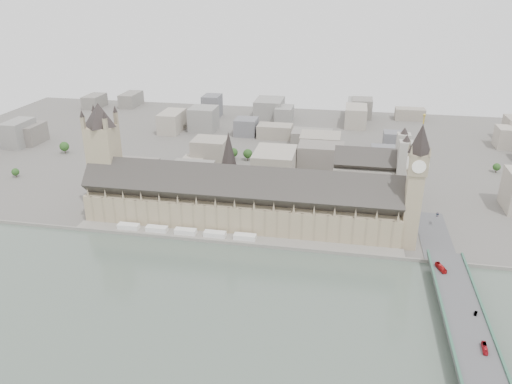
% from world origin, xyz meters
% --- Properties ---
extents(ground, '(900.00, 900.00, 0.00)m').
position_xyz_m(ground, '(0.00, 0.00, 0.00)').
color(ground, '#595651').
rests_on(ground, ground).
extents(river_thames, '(600.00, 600.00, 0.00)m').
position_xyz_m(river_thames, '(0.00, -165.00, 0.00)').
color(river_thames, '#465349').
rests_on(river_thames, ground).
extents(embankment_wall, '(600.00, 1.50, 3.00)m').
position_xyz_m(embankment_wall, '(0.00, -15.00, 1.50)').
color(embankment_wall, slate).
rests_on(embankment_wall, ground).
extents(river_terrace, '(270.00, 15.00, 2.00)m').
position_xyz_m(river_terrace, '(0.00, -7.50, 1.00)').
color(river_terrace, slate).
rests_on(river_terrace, ground).
extents(terrace_tents, '(118.00, 7.00, 4.00)m').
position_xyz_m(terrace_tents, '(-40.00, -7.00, 4.00)').
color(terrace_tents, white).
rests_on(terrace_tents, river_terrace).
extents(palace_of_westminster, '(265.00, 40.73, 55.44)m').
position_xyz_m(palace_of_westminster, '(0.00, 19.70, 22.71)').
color(palace_of_westminster, tan).
rests_on(palace_of_westminster, ground).
extents(elizabeth_tower, '(17.00, 17.00, 107.50)m').
position_xyz_m(elizabeth_tower, '(138.00, 8.00, 58.09)').
color(elizabeth_tower, tan).
rests_on(elizabeth_tower, ground).
extents(victoria_tower, '(30.00, 30.00, 100.00)m').
position_xyz_m(victoria_tower, '(-122.00, 26.00, 55.20)').
color(victoria_tower, tan).
rests_on(victoria_tower, ground).
extents(central_tower, '(13.00, 13.00, 48.00)m').
position_xyz_m(central_tower, '(-10.00, 26.00, 57.92)').
color(central_tower, gray).
rests_on(central_tower, ground).
extents(westminster_bridge, '(25.00, 325.00, 10.25)m').
position_xyz_m(westminster_bridge, '(162.00, -87.50, 5.12)').
color(westminster_bridge, '#474749').
rests_on(westminster_bridge, ground).
extents(bridge_parapets, '(25.00, 235.00, 1.15)m').
position_xyz_m(bridge_parapets, '(162.00, -132.00, 10.82)').
color(bridge_parapets, '#36624D').
rests_on(bridge_parapets, westminster_bridge).
extents(westminster_abbey, '(68.00, 36.00, 64.00)m').
position_xyz_m(westminster_abbey, '(110.92, 95.00, 25.08)').
color(westminster_abbey, '#A3A093').
rests_on(westminster_abbey, ground).
extents(city_skyline_inland, '(720.00, 360.00, 38.00)m').
position_xyz_m(city_skyline_inland, '(0.00, 245.00, 19.00)').
color(city_skyline_inland, gray).
rests_on(city_skyline_inland, ground).
extents(park_trees, '(110.00, 30.00, 15.00)m').
position_xyz_m(park_trees, '(-10.00, 60.00, 7.50)').
color(park_trees, '#1E491A').
rests_on(park_trees, ground).
extents(red_bus_north, '(6.58, 12.47, 3.40)m').
position_xyz_m(red_bus_north, '(155.36, -40.23, 11.95)').
color(red_bus_north, '#B21416').
rests_on(red_bus_north, westminster_bridge).
extents(red_bus_south, '(3.06, 10.04, 2.75)m').
position_xyz_m(red_bus_south, '(166.58, -120.72, 11.63)').
color(red_bus_south, '#B41620').
rests_on(red_bus_south, westminster_bridge).
extents(car_silver, '(2.97, 4.68, 1.46)m').
position_xyz_m(car_silver, '(168.62, -88.41, 10.98)').
color(car_silver, gray).
rests_on(car_silver, westminster_bridge).
extents(car_approach, '(3.21, 5.93, 1.63)m').
position_xyz_m(car_approach, '(165.56, 49.42, 11.07)').
color(car_approach, gray).
rests_on(car_approach, westminster_bridge).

